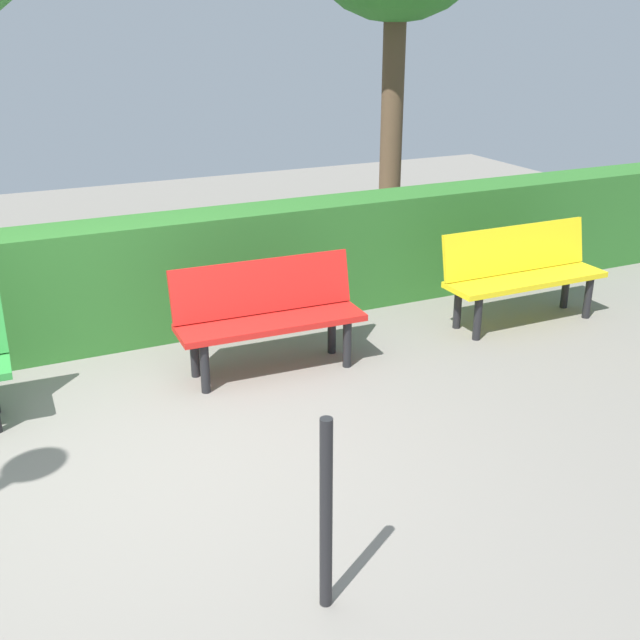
{
  "coord_description": "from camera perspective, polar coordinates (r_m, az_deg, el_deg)",
  "views": [
    {
      "loc": [
        0.84,
        4.31,
        2.61
      ],
      "look_at": [
        -1.4,
        -0.43,
        0.55
      ],
      "focal_mm": 43.35,
      "sensor_mm": 36.0,
      "label": 1
    }
  ],
  "objects": [
    {
      "name": "ground_plane",
      "position": [
        5.11,
        -12.41,
        -9.83
      ],
      "size": [
        17.44,
        17.44,
        0.0
      ],
      "primitive_type": "plane",
      "color": "gray"
    },
    {
      "name": "bench_yellow",
      "position": [
        7.21,
        14.66,
        3.58
      ],
      "size": [
        1.54,
        0.47,
        0.86
      ],
      "rotation": [
        0.0,
        0.0,
        -0.0
      ],
      "color": "yellow",
      "rests_on": "ground_plane"
    },
    {
      "name": "bench_red",
      "position": [
        6.01,
        -3.87,
        0.65
      ],
      "size": [
        1.48,
        0.52,
        0.86
      ],
      "rotation": [
        0.0,
        0.0,
        -0.04
      ],
      "color": "red",
      "rests_on": "ground_plane"
    },
    {
      "name": "hedge_row",
      "position": [
        6.93,
        -7.45,
        3.7
      ],
      "size": [
        13.44,
        0.51,
        1.03
      ],
      "primitive_type": "cube",
      "color": "#2D6B28",
      "rests_on": "ground_plane"
    },
    {
      "name": "railing_post_mid",
      "position": [
        3.62,
        0.45,
        -14.24
      ],
      "size": [
        0.06,
        0.06,
        1.0
      ],
      "primitive_type": "cylinder",
      "color": "black",
      "rests_on": "ground_plane"
    }
  ]
}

